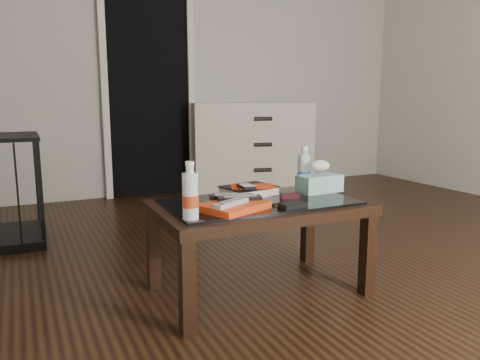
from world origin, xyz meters
The scene contains 16 objects.
ground centered at (0.00, 0.00, 0.00)m, with size 5.00×5.00×0.00m, color black.
doorway centered at (-0.40, 2.47, 1.02)m, with size 0.90×0.08×2.07m.
coffee_table centered at (-0.54, -0.09, 0.40)m, with size 1.00×0.60×0.46m.
dresser centered at (0.58, 2.23, 0.45)m, with size 1.28×0.76×0.90m.
magazines centered at (-0.73, -0.21, 0.48)m, with size 0.28×0.21×0.03m, color #DF4315.
remote_silver centered at (-0.76, -0.24, 0.50)m, with size 0.20×0.05×0.02m, color #AAA9AE.
remote_black_front centered at (-0.68, -0.17, 0.50)m, with size 0.20×0.05×0.02m, color black.
remote_black_back centered at (-0.70, -0.11, 0.50)m, with size 0.20×0.05×0.02m, color black.
textbook centered at (-0.53, 0.05, 0.48)m, with size 0.25×0.20×0.05m, color black.
dvd_mailers centered at (-0.53, 0.03, 0.51)m, with size 0.19×0.14×0.01m, color red.
ipod centered at (-0.57, -0.02, 0.52)m, with size 0.06×0.10×0.02m, color black.
flip_phone centered at (-0.38, -0.10, 0.47)m, with size 0.09×0.05×0.02m, color black.
wallet centered at (-0.47, -0.28, 0.47)m, with size 0.12×0.07×0.02m, color black.
water_bottle_left centered at (-0.96, -0.28, 0.58)m, with size 0.07×0.07×0.24m, color silver.
water_bottle_right centered at (-0.20, 0.05, 0.58)m, with size 0.07×0.07×0.24m, color silver.
tissue_box centered at (-0.16, -0.04, 0.51)m, with size 0.23×0.12×0.09m, color teal.
Camera 1 is at (-1.57, -2.04, 0.95)m, focal length 35.00 mm.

